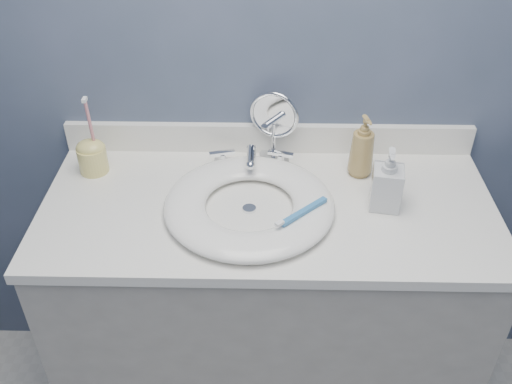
{
  "coord_description": "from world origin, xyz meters",
  "views": [
    {
      "loc": [
        -0.01,
        -0.24,
        1.82
      ],
      "look_at": [
        -0.03,
        0.94,
        0.94
      ],
      "focal_mm": 40.0,
      "sensor_mm": 36.0,
      "label": 1
    }
  ],
  "objects_px": {
    "makeup_mirror": "(274,122)",
    "soap_bottle_amber": "(362,146)",
    "toothbrush_holder": "(92,155)",
    "soap_bottle_clear": "(388,179)"
  },
  "relations": [
    {
      "from": "makeup_mirror",
      "to": "soap_bottle_amber",
      "type": "bearing_deg",
      "value": -0.79
    },
    {
      "from": "makeup_mirror",
      "to": "toothbrush_holder",
      "type": "xyz_separation_m",
      "value": [
        -0.52,
        -0.09,
        -0.06
      ]
    },
    {
      "from": "soap_bottle_clear",
      "to": "toothbrush_holder",
      "type": "xyz_separation_m",
      "value": [
        -0.81,
        0.15,
        -0.03
      ]
    },
    {
      "from": "soap_bottle_amber",
      "to": "soap_bottle_clear",
      "type": "xyz_separation_m",
      "value": [
        0.05,
        -0.15,
        -0.01
      ]
    },
    {
      "from": "makeup_mirror",
      "to": "soap_bottle_amber",
      "type": "distance_m",
      "value": 0.26
    },
    {
      "from": "makeup_mirror",
      "to": "soap_bottle_amber",
      "type": "relative_size",
      "value": 1.17
    },
    {
      "from": "soap_bottle_clear",
      "to": "soap_bottle_amber",
      "type": "bearing_deg",
      "value": 116.48
    },
    {
      "from": "soap_bottle_clear",
      "to": "toothbrush_holder",
      "type": "relative_size",
      "value": 0.73
    },
    {
      "from": "makeup_mirror",
      "to": "soap_bottle_clear",
      "type": "height_order",
      "value": "makeup_mirror"
    },
    {
      "from": "soap_bottle_clear",
      "to": "makeup_mirror",
      "type": "bearing_deg",
      "value": 150.81
    }
  ]
}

